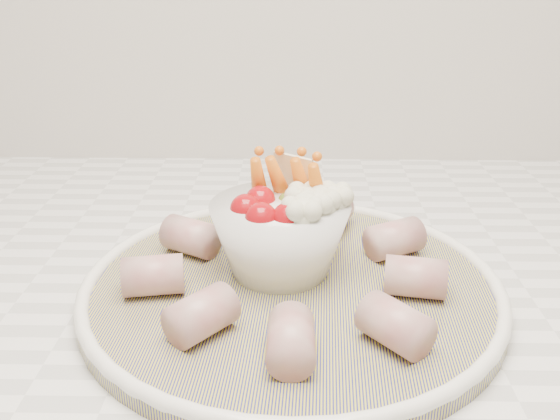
{
  "coord_description": "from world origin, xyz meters",
  "views": [
    {
      "loc": [
        -0.04,
        0.88,
        1.21
      ],
      "look_at": [
        -0.05,
        1.38,
        0.99
      ],
      "focal_mm": 40.0,
      "sensor_mm": 36.0,
      "label": 1
    }
  ],
  "objects": [
    {
      "name": "veggie_bowl",
      "position": [
        -0.05,
        1.38,
        0.98
      ],
      "size": [
        0.12,
        0.12,
        0.1
      ],
      "color": "white",
      "rests_on": "serving_platter"
    },
    {
      "name": "serving_platter",
      "position": [
        -0.04,
        1.36,
        0.93
      ],
      "size": [
        0.38,
        0.38,
        0.02
      ],
      "color": "navy",
      "rests_on": "kitchen_counter"
    },
    {
      "name": "cured_meat_rolls",
      "position": [
        -0.04,
        1.36,
        0.95
      ],
      "size": [
        0.27,
        0.28,
        0.03
      ],
      "color": "#A54B4C",
      "rests_on": "serving_platter"
    }
  ]
}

